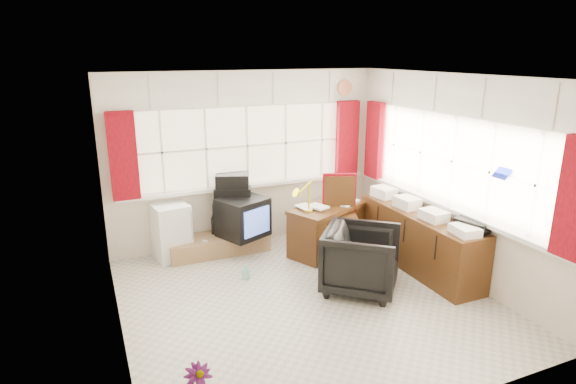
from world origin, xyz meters
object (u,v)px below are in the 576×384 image
(crt_tv, at_px, (243,217))
(tv_bench, at_px, (218,244))
(desk_lamp, at_px, (309,190))
(mini_fridge, at_px, (171,231))
(desk, at_px, (328,226))
(radiator, at_px, (358,253))
(task_chair, at_px, (340,213))
(credenza, at_px, (419,239))
(office_chair, at_px, (361,260))

(crt_tv, bearing_deg, tv_bench, 158.42)
(desk_lamp, bearing_deg, tv_bench, 148.43)
(desk_lamp, relative_size, mini_fridge, 0.57)
(desk, height_order, radiator, desk)
(radiator, distance_m, mini_fridge, 2.54)
(task_chair, xyz_separation_m, tv_bench, (-1.54, 0.71, -0.48))
(credenza, height_order, tv_bench, credenza)
(radiator, bearing_deg, crt_tv, 136.78)
(tv_bench, relative_size, crt_tv, 1.82)
(tv_bench, height_order, mini_fridge, mini_fridge)
(credenza, xyz_separation_m, mini_fridge, (-2.91, 1.60, -0.01))
(credenza, distance_m, tv_bench, 2.75)
(tv_bench, bearing_deg, radiator, -39.36)
(desk_lamp, distance_m, credenza, 1.58)
(radiator, bearing_deg, desk, 96.65)
(desk_lamp, bearing_deg, radiator, -53.12)
(office_chair, height_order, mini_fridge, office_chair)
(office_chair, relative_size, mini_fridge, 1.11)
(desk_lamp, xyz_separation_m, radiator, (0.44, -0.58, -0.76))
(office_chair, height_order, crt_tv, crt_tv)
(task_chair, height_order, mini_fridge, task_chair)
(crt_tv, bearing_deg, desk, -21.05)
(desk, height_order, mini_fridge, mini_fridge)
(desk_lamp, height_order, credenza, desk_lamp)
(radiator, relative_size, tv_bench, 0.38)
(radiator, distance_m, tv_bench, 1.98)
(desk, relative_size, crt_tv, 1.70)
(tv_bench, bearing_deg, mini_fridge, 172.74)
(desk, height_order, credenza, credenza)
(radiator, height_order, credenza, credenza)
(desk, xyz_separation_m, mini_fridge, (-2.07, 0.64, 0.01))
(desk_lamp, distance_m, task_chair, 0.59)
(crt_tv, bearing_deg, radiator, -43.22)
(tv_bench, bearing_deg, task_chair, -24.74)
(desk_lamp, height_order, mini_fridge, desk_lamp)
(crt_tv, bearing_deg, task_chair, -25.59)
(desk_lamp, bearing_deg, desk, 17.05)
(credenza, bearing_deg, office_chair, -166.89)
(desk, distance_m, task_chair, 0.29)
(task_chair, xyz_separation_m, crt_tv, (-1.21, 0.58, -0.08))
(mini_fridge, bearing_deg, desk_lamp, -23.58)
(credenza, bearing_deg, desk, 130.97)
(tv_bench, bearing_deg, desk_lamp, -31.57)
(office_chair, height_order, tv_bench, office_chair)
(mini_fridge, bearing_deg, radiator, -31.73)
(crt_tv, bearing_deg, desk_lamp, -35.44)
(desk, relative_size, mini_fridge, 1.70)
(task_chair, xyz_separation_m, radiator, (-0.02, -0.54, -0.39))
(radiator, relative_size, crt_tv, 0.69)
(task_chair, relative_size, tv_bench, 0.81)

